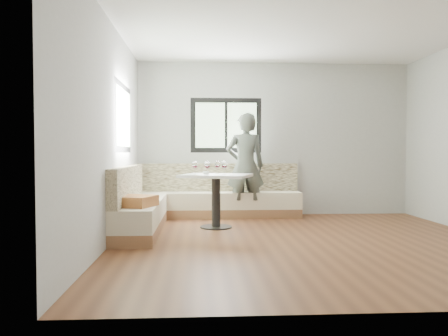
# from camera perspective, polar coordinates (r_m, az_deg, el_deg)

# --- Properties ---
(room) EXTENTS (5.01, 5.01, 2.81)m
(room) POSITION_cam_1_polar(r_m,az_deg,el_deg) (5.75, 9.99, 4.62)
(room) COLOR brown
(room) RESTS_ON ground
(banquette) EXTENTS (2.92, 2.80, 0.95)m
(banquette) POSITION_cam_1_polar(r_m,az_deg,el_deg) (7.17, -4.86, -4.52)
(banquette) COLOR #8B5E3C
(banquette) RESTS_ON ground
(table) EXTENTS (1.19, 1.05, 0.82)m
(table) POSITION_cam_1_polar(r_m,az_deg,el_deg) (6.66, -1.05, -2.59)
(table) COLOR black
(table) RESTS_ON ground
(person) EXTENTS (0.69, 0.48, 1.84)m
(person) POSITION_cam_1_polar(r_m,az_deg,el_deg) (7.62, 2.79, 0.29)
(person) COLOR #4E544C
(person) RESTS_ON ground
(olive_ramekin) EXTENTS (0.10, 0.10, 0.04)m
(olive_ramekin) POSITION_cam_1_polar(r_m,az_deg,el_deg) (6.71, -2.38, -0.62)
(olive_ramekin) COLOR white
(olive_ramekin) RESTS_ON table
(wine_glass_a) EXTENTS (0.09, 0.09, 0.21)m
(wine_glass_a) POSITION_cam_1_polar(r_m,az_deg,el_deg) (6.58, -3.81, 0.41)
(wine_glass_a) COLOR white
(wine_glass_a) RESTS_ON table
(wine_glass_b) EXTENTS (0.09, 0.09, 0.21)m
(wine_glass_b) POSITION_cam_1_polar(r_m,az_deg,el_deg) (6.47, -2.21, 0.38)
(wine_glass_b) COLOR white
(wine_glass_b) RESTS_ON table
(wine_glass_c) EXTENTS (0.09, 0.09, 0.21)m
(wine_glass_c) POSITION_cam_1_polar(r_m,az_deg,el_deg) (6.49, 0.05, 0.39)
(wine_glass_c) COLOR white
(wine_glass_c) RESTS_ON table
(wine_glass_d) EXTENTS (0.09, 0.09, 0.21)m
(wine_glass_d) POSITION_cam_1_polar(r_m,az_deg,el_deg) (6.73, -0.86, 0.45)
(wine_glass_d) COLOR white
(wine_glass_d) RESTS_ON table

